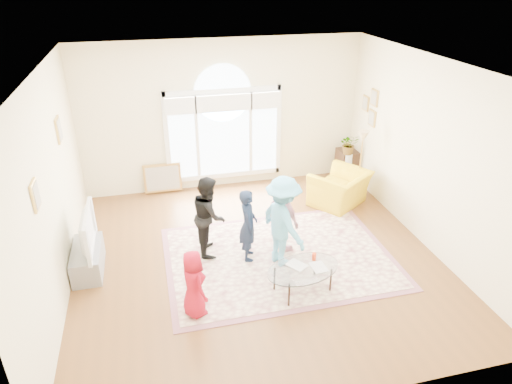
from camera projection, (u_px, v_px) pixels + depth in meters
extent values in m
plane|color=brown|center=(257.00, 257.00, 7.80)|extent=(6.00, 6.00, 0.00)
plane|color=beige|center=(223.00, 116.00, 9.69)|extent=(6.00, 0.00, 6.00)
plane|color=beige|center=(331.00, 293.00, 4.48)|extent=(6.00, 0.00, 6.00)
plane|color=beige|center=(51.00, 193.00, 6.44)|extent=(0.00, 6.00, 6.00)
plane|color=beige|center=(429.00, 155.00, 7.72)|extent=(0.00, 6.00, 6.00)
plane|color=white|center=(257.00, 67.00, 6.36)|extent=(6.00, 6.00, 0.00)
cube|color=white|center=(225.00, 175.00, 10.26)|extent=(2.50, 0.08, 0.10)
cube|color=white|center=(223.00, 91.00, 9.40)|extent=(2.50, 0.08, 0.10)
cube|color=white|center=(167.00, 139.00, 9.57)|extent=(0.10, 0.08, 2.00)
cube|color=white|center=(278.00, 130.00, 10.09)|extent=(0.10, 0.08, 2.00)
cube|color=#C6E2FF|center=(182.00, 138.00, 9.64)|extent=(0.55, 0.02, 1.80)
cube|color=#C6E2FF|center=(264.00, 131.00, 10.02)|extent=(0.55, 0.02, 1.80)
cube|color=#C6E2FF|center=(224.00, 134.00, 9.83)|extent=(1.10, 0.02, 1.80)
cylinder|color=#C6E2FF|center=(223.00, 93.00, 9.43)|extent=(1.20, 0.02, 1.20)
cube|color=white|center=(197.00, 137.00, 9.70)|extent=(0.07, 0.04, 1.80)
cube|color=white|center=(251.00, 132.00, 9.95)|extent=(0.07, 0.04, 1.80)
cube|color=white|center=(180.00, 106.00, 9.25)|extent=(0.65, 0.12, 0.35)
cube|color=white|center=(224.00, 103.00, 9.44)|extent=(1.20, 0.12, 0.35)
cube|color=white|center=(265.00, 100.00, 9.63)|extent=(0.65, 0.12, 0.35)
cube|color=tan|center=(59.00, 130.00, 7.35)|extent=(0.03, 0.34, 0.40)
cube|color=#ADA38E|center=(60.00, 130.00, 7.35)|extent=(0.01, 0.28, 0.34)
cube|color=tan|center=(35.00, 195.00, 5.48)|extent=(0.03, 0.30, 0.36)
cube|color=#ADA38E|center=(37.00, 195.00, 5.49)|extent=(0.01, 0.24, 0.30)
cube|color=tan|center=(375.00, 98.00, 9.30)|extent=(0.03, 0.28, 0.34)
cube|color=#ADA38E|center=(374.00, 98.00, 9.29)|extent=(0.01, 0.22, 0.28)
cube|color=tan|center=(372.00, 118.00, 9.49)|extent=(0.03, 0.28, 0.34)
cube|color=#ADA38E|center=(371.00, 118.00, 9.49)|extent=(0.01, 0.22, 0.28)
cube|color=tan|center=(366.00, 103.00, 9.69)|extent=(0.03, 0.26, 0.32)
cube|color=#ADA38E|center=(365.00, 103.00, 9.69)|extent=(0.01, 0.20, 0.26)
cube|color=#F2E7BD|center=(279.00, 257.00, 7.78)|extent=(3.60, 2.60, 0.02)
cube|color=#8D5561|center=(279.00, 257.00, 7.78)|extent=(3.80, 2.80, 0.01)
cube|color=gray|center=(88.00, 259.00, 7.38)|extent=(0.45, 1.00, 0.42)
imported|color=black|center=(82.00, 231.00, 7.14)|extent=(0.15, 1.12, 0.64)
cube|color=#5EE0DD|center=(88.00, 231.00, 7.16)|extent=(0.02, 0.92, 0.52)
ellipsoid|color=silver|center=(303.00, 269.00, 6.81)|extent=(1.31, 1.00, 0.02)
cylinder|color=black|center=(315.00, 266.00, 7.23)|extent=(0.03, 0.03, 0.40)
cylinder|color=black|center=(274.00, 280.00, 6.92)|extent=(0.03, 0.03, 0.40)
cylinder|color=black|center=(331.00, 281.00, 6.90)|extent=(0.03, 0.03, 0.40)
cylinder|color=black|center=(289.00, 296.00, 6.59)|extent=(0.03, 0.03, 0.40)
imported|color=#B2A58C|center=(292.00, 269.00, 6.78)|extent=(0.34, 0.36, 0.03)
imported|color=#B2A58C|center=(312.00, 269.00, 6.78)|extent=(0.23, 0.31, 0.02)
cylinder|color=red|center=(314.00, 257.00, 6.98)|extent=(0.07, 0.07, 0.12)
imported|color=gold|center=(340.00, 188.00, 9.38)|extent=(1.44, 1.41, 0.71)
cube|color=black|center=(347.00, 165.00, 10.51)|extent=(0.40, 0.50, 0.70)
cylinder|color=black|center=(356.00, 198.00, 9.76)|extent=(0.20, 0.20, 0.02)
cylinder|color=#BE9144|center=(359.00, 169.00, 9.46)|extent=(0.02, 0.02, 1.35)
cone|color=#CCB284|center=(363.00, 136.00, 9.14)|extent=(0.27, 0.27, 0.22)
cylinder|color=white|center=(347.00, 168.00, 10.32)|extent=(0.20, 0.20, 0.70)
imported|color=#33722D|center=(349.00, 144.00, 10.06)|extent=(0.47, 0.43, 0.46)
cube|color=tan|center=(164.00, 192.00, 10.02)|extent=(0.80, 0.14, 0.62)
imported|color=maroon|center=(194.00, 284.00, 6.30)|extent=(0.49, 0.59, 1.03)
imported|color=#151F35|center=(248.00, 225.00, 7.49)|extent=(0.38, 0.51, 1.26)
imported|color=black|center=(209.00, 215.00, 7.65)|extent=(0.59, 0.73, 1.39)
imported|color=pink|center=(283.00, 218.00, 7.70)|extent=(0.55, 0.79, 1.25)
imported|color=#58B1D7|center=(283.00, 222.00, 7.30)|extent=(0.87, 1.14, 1.55)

